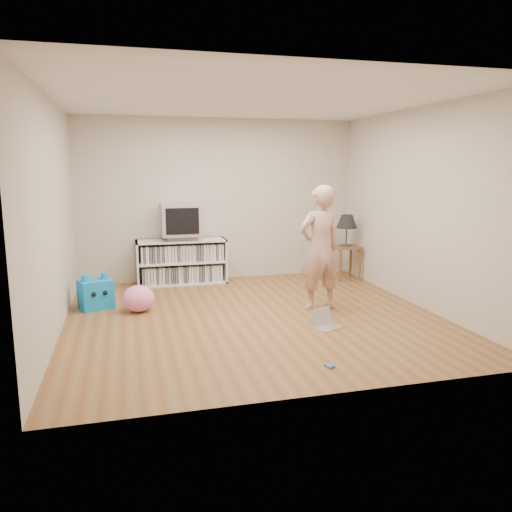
{
  "coord_description": "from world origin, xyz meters",
  "views": [
    {
      "loc": [
        -1.47,
        -5.78,
        1.83
      ],
      "look_at": [
        0.14,
        0.4,
        0.69
      ],
      "focal_mm": 35.0,
      "sensor_mm": 36.0,
      "label": 1
    }
  ],
  "objects_px": {
    "side_table": "(346,254)",
    "person": "(320,248)",
    "crt_tv": "(181,219)",
    "plush_pink": "(138,299)",
    "plush_blue": "(96,294)",
    "media_unit": "(182,261)",
    "laptop": "(324,322)",
    "table_lamp": "(347,222)",
    "dvd_deck": "(181,238)"
  },
  "relations": [
    {
      "from": "media_unit",
      "to": "plush_blue",
      "type": "height_order",
      "value": "media_unit"
    },
    {
      "from": "media_unit",
      "to": "crt_tv",
      "type": "height_order",
      "value": "crt_tv"
    },
    {
      "from": "table_lamp",
      "to": "plush_pink",
      "type": "xyz_separation_m",
      "value": [
        -3.36,
        -1.08,
        -0.77
      ]
    },
    {
      "from": "plush_blue",
      "to": "plush_pink",
      "type": "distance_m",
      "value": 0.61
    },
    {
      "from": "person",
      "to": "laptop",
      "type": "relative_size",
      "value": 4.17
    },
    {
      "from": "crt_tv",
      "to": "plush_blue",
      "type": "xyz_separation_m",
      "value": [
        -1.25,
        -1.15,
        -0.82
      ]
    },
    {
      "from": "dvd_deck",
      "to": "table_lamp",
      "type": "xyz_separation_m",
      "value": [
        2.65,
        -0.37,
        0.21
      ]
    },
    {
      "from": "side_table",
      "to": "table_lamp",
      "type": "xyz_separation_m",
      "value": [
        0.0,
        0.0,
        0.53
      ]
    },
    {
      "from": "side_table",
      "to": "person",
      "type": "xyz_separation_m",
      "value": [
        -1.09,
        -1.54,
        0.39
      ]
    },
    {
      "from": "laptop",
      "to": "media_unit",
      "type": "bearing_deg",
      "value": 92.81
    },
    {
      "from": "plush_pink",
      "to": "table_lamp",
      "type": "bearing_deg",
      "value": 17.8
    },
    {
      "from": "dvd_deck",
      "to": "crt_tv",
      "type": "xyz_separation_m",
      "value": [
        0.0,
        -0.0,
        0.29
      ]
    },
    {
      "from": "plush_pink",
      "to": "media_unit",
      "type": "bearing_deg",
      "value": 63.98
    },
    {
      "from": "person",
      "to": "plush_pink",
      "type": "height_order",
      "value": "person"
    },
    {
      "from": "side_table",
      "to": "laptop",
      "type": "distance_m",
      "value": 2.64
    },
    {
      "from": "media_unit",
      "to": "person",
      "type": "height_order",
      "value": "person"
    },
    {
      "from": "crt_tv",
      "to": "side_table",
      "type": "relative_size",
      "value": 1.09
    },
    {
      "from": "side_table",
      "to": "plush_pink",
      "type": "distance_m",
      "value": 3.54
    },
    {
      "from": "person",
      "to": "plush_blue",
      "type": "relative_size",
      "value": 3.31
    },
    {
      "from": "table_lamp",
      "to": "person",
      "type": "distance_m",
      "value": 1.89
    },
    {
      "from": "side_table",
      "to": "laptop",
      "type": "height_order",
      "value": "side_table"
    },
    {
      "from": "laptop",
      "to": "plush_pink",
      "type": "bearing_deg",
      "value": 125.86
    },
    {
      "from": "crt_tv",
      "to": "plush_pink",
      "type": "distance_m",
      "value": 1.82
    },
    {
      "from": "dvd_deck",
      "to": "side_table",
      "type": "relative_size",
      "value": 0.82
    },
    {
      "from": "media_unit",
      "to": "dvd_deck",
      "type": "xyz_separation_m",
      "value": [
        0.0,
        -0.02,
        0.39
      ]
    },
    {
      "from": "media_unit",
      "to": "side_table",
      "type": "bearing_deg",
      "value": -8.29
    },
    {
      "from": "dvd_deck",
      "to": "plush_pink",
      "type": "relative_size",
      "value": 1.12
    },
    {
      "from": "laptop",
      "to": "plush_pink",
      "type": "distance_m",
      "value": 2.39
    },
    {
      "from": "person",
      "to": "dvd_deck",
      "type": "bearing_deg",
      "value": -59.22
    },
    {
      "from": "plush_pink",
      "to": "plush_blue",
      "type": "bearing_deg",
      "value": 151.11
    },
    {
      "from": "crt_tv",
      "to": "plush_pink",
      "type": "relative_size",
      "value": 1.49
    },
    {
      "from": "dvd_deck",
      "to": "table_lamp",
      "type": "relative_size",
      "value": 0.87
    },
    {
      "from": "side_table",
      "to": "plush_blue",
      "type": "xyz_separation_m",
      "value": [
        -3.9,
        -0.78,
        -0.22
      ]
    },
    {
      "from": "table_lamp",
      "to": "plush_pink",
      "type": "distance_m",
      "value": 3.61
    },
    {
      "from": "media_unit",
      "to": "side_table",
      "type": "distance_m",
      "value": 2.68
    },
    {
      "from": "media_unit",
      "to": "plush_blue",
      "type": "relative_size",
      "value": 2.89
    },
    {
      "from": "side_table",
      "to": "person",
      "type": "bearing_deg",
      "value": -125.09
    },
    {
      "from": "side_table",
      "to": "table_lamp",
      "type": "relative_size",
      "value": 1.07
    },
    {
      "from": "person",
      "to": "laptop",
      "type": "height_order",
      "value": "person"
    },
    {
      "from": "plush_pink",
      "to": "laptop",
      "type": "bearing_deg",
      "value": -30.06
    },
    {
      "from": "crt_tv",
      "to": "table_lamp",
      "type": "height_order",
      "value": "crt_tv"
    },
    {
      "from": "laptop",
      "to": "plush_blue",
      "type": "height_order",
      "value": "plush_blue"
    },
    {
      "from": "crt_tv",
      "to": "plush_pink",
      "type": "xyz_separation_m",
      "value": [
        -0.72,
        -1.45,
        -0.85
      ]
    },
    {
      "from": "media_unit",
      "to": "table_lamp",
      "type": "xyz_separation_m",
      "value": [
        2.65,
        -0.39,
        0.59
      ]
    },
    {
      "from": "crt_tv",
      "to": "plush_pink",
      "type": "bearing_deg",
      "value": -116.32
    },
    {
      "from": "media_unit",
      "to": "plush_pink",
      "type": "height_order",
      "value": "media_unit"
    },
    {
      "from": "media_unit",
      "to": "person",
      "type": "distance_m",
      "value": 2.52
    },
    {
      "from": "crt_tv",
      "to": "table_lamp",
      "type": "bearing_deg",
      "value": -7.89
    },
    {
      "from": "media_unit",
      "to": "laptop",
      "type": "height_order",
      "value": "media_unit"
    },
    {
      "from": "media_unit",
      "to": "crt_tv",
      "type": "relative_size",
      "value": 2.33
    }
  ]
}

